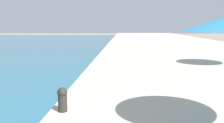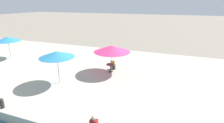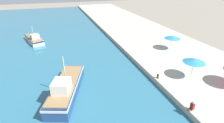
% 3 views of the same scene
% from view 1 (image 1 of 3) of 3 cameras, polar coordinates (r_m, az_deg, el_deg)
% --- Properties ---
extents(quay_promenade, '(16.00, 90.00, 0.67)m').
position_cam_1_polar(quay_promenade, '(31.27, 13.82, 3.25)').
color(quay_promenade, '#BCB29E').
rests_on(quay_promenade, ground_plane).
extents(mooring_bollard, '(0.26, 0.26, 0.65)m').
position_cam_1_polar(mooring_bollard, '(6.78, -11.25, -8.35)').
color(mooring_bollard, '#2D2823').
rests_on(mooring_bollard, quay_promenade).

